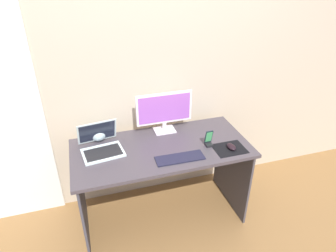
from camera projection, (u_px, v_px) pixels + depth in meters
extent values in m
plane|color=olive|center=(162.00, 214.00, 2.78)|extent=(8.00, 8.00, 0.00)
cube|color=#BFB098|center=(147.00, 71.00, 2.52)|extent=(6.00, 0.04, 2.50)
cube|color=#413A42|center=(161.00, 148.00, 2.41)|extent=(1.43, 0.67, 0.03)
cube|color=#3C3C47|center=(82.00, 200.00, 2.43)|extent=(0.02, 0.63, 0.73)
cube|color=#413E44|center=(231.00, 170.00, 2.77)|extent=(0.02, 0.63, 0.73)
cube|color=white|center=(164.00, 130.00, 2.63)|extent=(0.18, 0.14, 0.01)
cylinder|color=white|center=(164.00, 126.00, 2.61)|extent=(0.04, 0.04, 0.07)
cube|color=white|center=(164.00, 108.00, 2.52)|extent=(0.49, 0.02, 0.28)
cube|color=#A559BF|center=(165.00, 109.00, 2.52)|extent=(0.45, 0.00, 0.24)
cube|color=silver|center=(103.00, 153.00, 2.32)|extent=(0.34, 0.26, 0.02)
cube|color=black|center=(103.00, 152.00, 2.31)|extent=(0.30, 0.20, 0.00)
cube|color=silver|center=(97.00, 132.00, 2.39)|extent=(0.32, 0.12, 0.21)
cube|color=#1E2333|center=(97.00, 132.00, 2.38)|extent=(0.29, 0.10, 0.18)
sphere|color=silver|center=(98.00, 133.00, 2.47)|extent=(0.14, 0.14, 0.14)
cube|color=#1C1C31|center=(180.00, 158.00, 2.26)|extent=(0.38, 0.14, 0.01)
cube|color=black|center=(229.00, 149.00, 2.38)|extent=(0.25, 0.20, 0.00)
ellipsoid|color=black|center=(231.00, 147.00, 2.37)|extent=(0.07, 0.10, 0.04)
cube|color=black|center=(209.00, 145.00, 2.42)|extent=(0.06, 0.05, 0.02)
cube|color=black|center=(209.00, 137.00, 2.39)|extent=(0.06, 0.04, 0.12)
cube|color=#4CB266|center=(209.00, 137.00, 2.39)|extent=(0.05, 0.02, 0.10)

